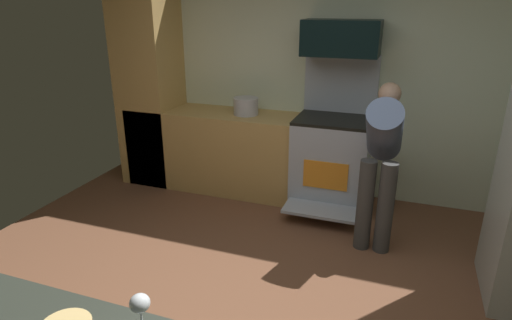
# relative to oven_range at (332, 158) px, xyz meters

# --- Properties ---
(ground_plane) EXTENTS (5.20, 4.80, 0.02)m
(ground_plane) POSITION_rel_oven_range_xyz_m (-0.25, -1.97, -0.52)
(ground_plane) COLOR brown
(wall_back) EXTENTS (5.20, 0.12, 2.60)m
(wall_back) POSITION_rel_oven_range_xyz_m (-0.25, 0.37, 0.79)
(wall_back) COLOR silver
(wall_back) RESTS_ON ground
(lower_cabinet_run) EXTENTS (2.40, 0.60, 0.90)m
(lower_cabinet_run) POSITION_rel_oven_range_xyz_m (-1.15, 0.01, -0.06)
(lower_cabinet_run) COLOR tan
(lower_cabinet_run) RESTS_ON ground
(cabinet_column) EXTENTS (0.60, 0.60, 2.10)m
(cabinet_column) POSITION_rel_oven_range_xyz_m (-2.15, 0.01, 0.54)
(cabinet_column) COLOR tan
(cabinet_column) RESTS_ON ground
(oven_range) EXTENTS (0.76, 0.96, 1.55)m
(oven_range) POSITION_rel_oven_range_xyz_m (0.00, 0.00, 0.00)
(oven_range) COLOR #ADB8C8
(oven_range) RESTS_ON ground
(microwave) EXTENTS (0.74, 0.38, 0.34)m
(microwave) POSITION_rel_oven_range_xyz_m (0.00, 0.09, 1.21)
(microwave) COLOR black
(microwave) RESTS_ON oven_range
(person_cook) EXTENTS (0.31, 0.69, 1.39)m
(person_cook) POSITION_rel_oven_range_xyz_m (0.52, -0.62, 0.33)
(person_cook) COLOR #3F3F3F
(person_cook) RESTS_ON ground
(wine_glass_near) EXTENTS (0.08, 0.08, 0.17)m
(wine_glass_near) POSITION_rel_oven_range_xyz_m (-0.16, -3.17, 0.51)
(wine_glass_near) COLOR silver
(wine_glass_near) RESTS_ON counter_island
(stock_pot) EXTENTS (0.27, 0.27, 0.18)m
(stock_pot) POSITION_rel_oven_range_xyz_m (-0.97, 0.01, 0.48)
(stock_pot) COLOR silver
(stock_pot) RESTS_ON lower_cabinet_run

